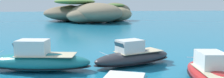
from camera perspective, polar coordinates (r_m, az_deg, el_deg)
The scene contains 5 objects.
islet_large at distance 93.42m, azimuth -7.13°, elevation 6.15°, with size 35.98×39.98×8.61m.
islet_small at distance 98.26m, azimuth 0.99°, elevation 6.15°, with size 15.41×18.14×7.22m.
motorboat_teal at distance 26.44m, azimuth -16.92°, elevation -4.82°, with size 11.45×5.58×3.24m.
motorboat_red at distance 22.15m, azimuth 22.37°, elevation -7.93°, with size 4.67×10.25×2.91m.
motorboat_charcoal at distance 27.69m, azimuth 4.93°, elevation -4.12°, with size 10.32×6.05×2.91m.
Camera 1 is at (-5.53, -12.72, 6.95)m, focal length 39.04 mm.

